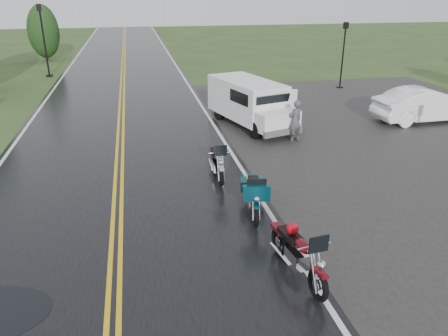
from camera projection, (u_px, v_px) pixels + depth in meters
name	position (u px, v px, depth m)	size (l,w,h in m)	color
ground	(116.00, 256.00, 9.40)	(120.00, 120.00, 0.00)	#2D471E
road	(121.00, 124.00, 18.44)	(8.00, 100.00, 0.04)	black
parking_pad	(426.00, 145.00, 15.98)	(14.00, 24.00, 0.03)	black
motorcycle_red	(319.00, 273.00, 7.79)	(0.77, 2.13, 1.26)	#620B14
motorcycle_teal	(256.00, 206.00, 10.26)	(0.74, 2.02, 1.20)	#05323D
motorcycle_silver	(221.00, 169.00, 12.36)	(0.73, 2.02, 1.19)	#9FA1A6
van_white	(256.00, 115.00, 16.25)	(1.81, 4.82, 1.89)	white
person_at_van	(295.00, 121.00, 16.11)	(0.56, 0.37, 1.54)	#49494E
sedan_white	(425.00, 106.00, 18.50)	(1.51, 4.33, 1.43)	white
lamp_post_far_left	(44.00, 41.00, 27.45)	(0.38, 0.38, 4.49)	black
lamp_post_far_right	(343.00, 56.00, 24.39)	(0.31, 0.31, 3.66)	black
tree_left_far	(44.00, 37.00, 33.61)	(2.35, 2.35, 3.61)	#1E3D19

